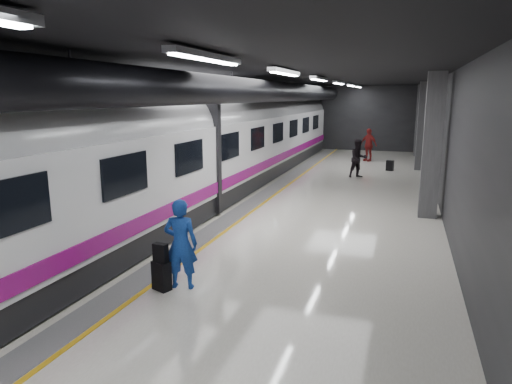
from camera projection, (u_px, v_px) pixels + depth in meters
The scene contains 9 objects.
ground at pixel (273, 220), 14.10m from camera, with size 40.00×40.00×0.00m, color silver.
platform_hall at pixel (273, 104), 14.35m from camera, with size 10.02×40.02×4.51m.
train at pixel (176, 150), 14.67m from camera, with size 3.05×38.00×4.05m.
traveler_main at pixel (181, 244), 8.98m from camera, with size 0.66×0.44×1.82m, color #174CB3.
suitcase_main at pixel (162, 276), 8.99m from camera, with size 0.36×0.23×0.59m, color black.
shoulder_bag at pixel (161, 253), 8.87m from camera, with size 0.28×0.15×0.38m, color black.
traveler_far_a at pixel (358, 159), 21.38m from camera, with size 0.87×0.68×1.80m, color black.
traveler_far_b at pixel (368, 145), 26.87m from camera, with size 1.12×0.47×1.92m, color maroon.
suitcase_far at pixel (390, 166), 23.46m from camera, with size 0.36×0.23×0.53m, color black.
Camera 1 is at (3.77, -13.10, 3.76)m, focal length 32.00 mm.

